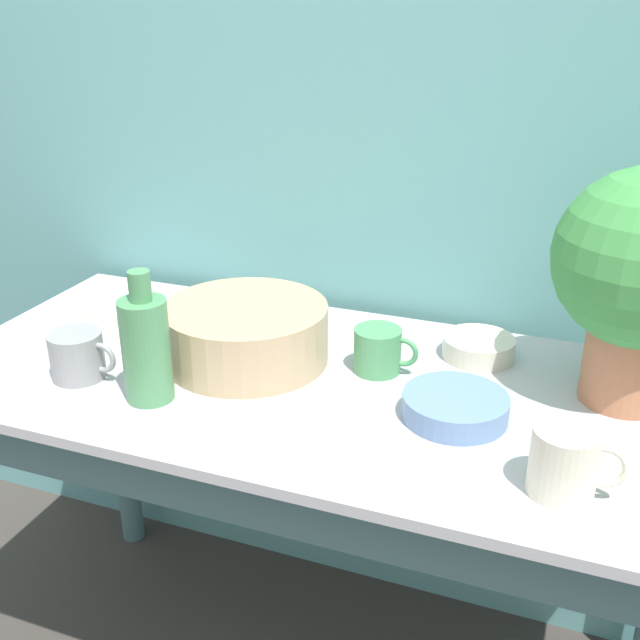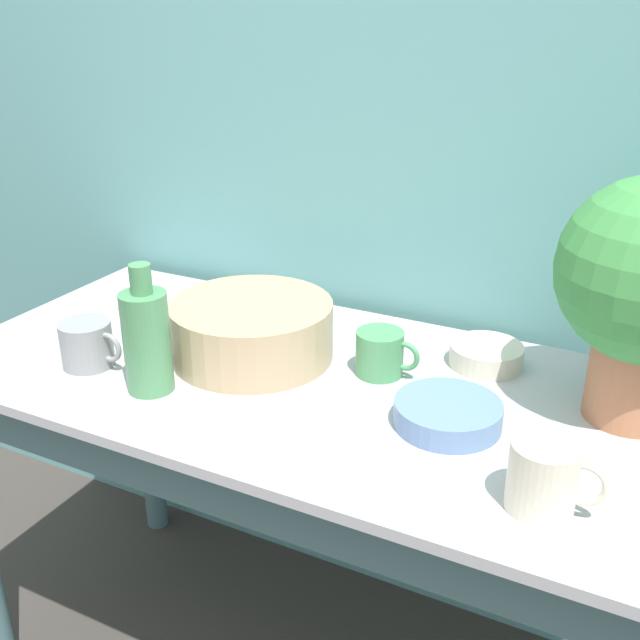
% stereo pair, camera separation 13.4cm
% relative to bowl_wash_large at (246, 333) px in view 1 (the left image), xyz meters
% --- Properties ---
extents(wall_back, '(6.00, 0.05, 2.40)m').
position_rel_bowl_wash_large_xyz_m(wall_back, '(0.16, 0.36, 0.36)').
color(wall_back, '#609E9E').
rests_on(wall_back, ground_plane).
extents(counter_table, '(1.46, 0.67, 0.78)m').
position_rel_bowl_wash_large_xyz_m(counter_table, '(0.16, -0.05, -0.20)').
color(counter_table, slate).
rests_on(counter_table, ground_plane).
extents(bowl_wash_large, '(0.32, 0.32, 0.11)m').
position_rel_bowl_wash_large_xyz_m(bowl_wash_large, '(0.00, 0.00, 0.00)').
color(bowl_wash_large, tan).
rests_on(bowl_wash_large, counter_table).
extents(bottle_tall, '(0.08, 0.08, 0.24)m').
position_rel_bowl_wash_large_xyz_m(bottle_tall, '(-0.09, -0.20, 0.04)').
color(bottle_tall, '#4C8C59').
rests_on(bottle_tall, counter_table).
extents(mug_cream, '(0.13, 0.10, 0.10)m').
position_rel_bowl_wash_large_xyz_m(mug_cream, '(0.61, -0.23, -0.00)').
color(mug_cream, beige).
rests_on(mug_cream, counter_table).
extents(mug_green, '(0.12, 0.09, 0.09)m').
position_rel_bowl_wash_large_xyz_m(mug_green, '(0.25, 0.04, -0.01)').
color(mug_green, '#4C935B').
rests_on(mug_green, counter_table).
extents(mug_grey, '(0.13, 0.10, 0.09)m').
position_rel_bowl_wash_large_xyz_m(mug_grey, '(-0.26, -0.17, -0.01)').
color(mug_grey, gray).
rests_on(mug_grey, counter_table).
extents(bowl_small_blue, '(0.18, 0.18, 0.04)m').
position_rel_bowl_wash_large_xyz_m(bowl_small_blue, '(0.42, -0.07, -0.04)').
color(bowl_small_blue, '#6684B2').
rests_on(bowl_small_blue, counter_table).
extents(bowl_small_cream, '(0.14, 0.14, 0.04)m').
position_rel_bowl_wash_large_xyz_m(bowl_small_cream, '(0.42, 0.17, -0.04)').
color(bowl_small_cream, beige).
rests_on(bowl_small_cream, counter_table).
extents(tray_board, '(0.25, 0.15, 0.02)m').
position_rel_bowl_wash_large_xyz_m(tray_board, '(-0.32, 0.12, -0.05)').
color(tray_board, beige).
rests_on(tray_board, counter_table).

